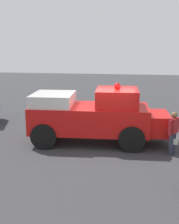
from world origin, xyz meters
TOP-DOWN VIEW (x-y plane):
  - ground_plane at (0.00, 0.00)m, footprint 60.00×60.00m
  - vintage_fire_truck at (-0.41, 0.33)m, footprint 6.07×2.61m
  - spectator_standing at (2.71, -0.61)m, footprint 0.44×0.59m
  - traffic_cone at (-2.33, 3.21)m, footprint 0.40×0.40m

SIDE VIEW (x-z plane):
  - ground_plane at x=0.00m, z-range 0.00..0.00m
  - traffic_cone at x=-2.33m, z-range -0.01..0.63m
  - spectator_standing at x=2.71m, z-range 0.13..1.80m
  - vintage_fire_truck at x=-0.41m, z-range -0.10..2.49m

